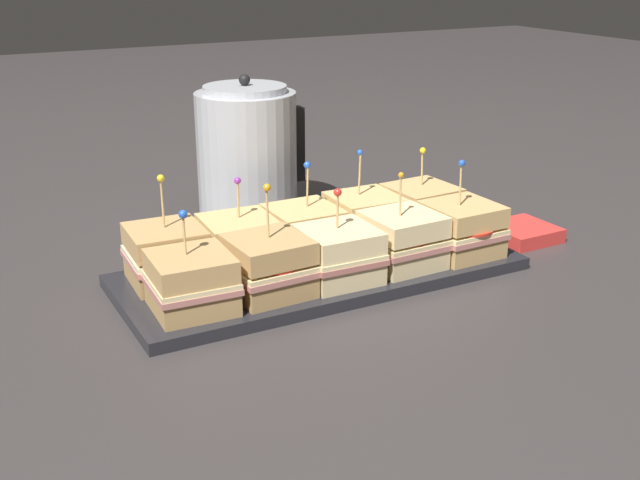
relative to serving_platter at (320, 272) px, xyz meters
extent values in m
plane|color=#383333|center=(0.00, 0.00, -0.01)|extent=(6.00, 6.00, 0.00)
cube|color=#232328|center=(0.00, 0.00, 0.00)|extent=(0.61, 0.25, 0.01)
cube|color=#232328|center=(0.00, 0.00, 0.01)|extent=(0.61, 0.25, 0.01)
cube|color=tan|center=(-0.22, -0.05, 0.02)|extent=(0.11, 0.11, 0.03)
cube|color=tan|center=(-0.22, -0.05, 0.04)|extent=(0.11, 0.11, 0.01)
cube|color=beige|center=(-0.22, -0.05, 0.05)|extent=(0.11, 0.11, 0.01)
cube|color=tan|center=(-0.22, -0.05, 0.07)|extent=(0.11, 0.11, 0.03)
cylinder|color=tan|center=(-0.22, -0.05, 0.11)|extent=(0.00, 0.01, 0.07)
sphere|color=blue|center=(-0.22, -0.05, 0.14)|extent=(0.01, 0.01, 0.01)
cube|color=tan|center=(-0.11, -0.05, 0.02)|extent=(0.11, 0.11, 0.03)
cube|color=tan|center=(-0.11, -0.05, 0.04)|extent=(0.11, 0.11, 0.01)
cube|color=beige|center=(-0.11, -0.05, 0.05)|extent=(0.11, 0.11, 0.01)
cylinder|color=red|center=(-0.11, -0.07, 0.06)|extent=(0.07, 0.07, 0.00)
cube|color=tan|center=(-0.11, -0.05, 0.07)|extent=(0.11, 0.11, 0.03)
cylinder|color=tan|center=(-0.11, -0.05, 0.12)|extent=(0.00, 0.01, 0.08)
sphere|color=orange|center=(-0.11, -0.05, 0.16)|extent=(0.01, 0.01, 0.01)
cube|color=beige|center=(0.00, -0.06, 0.02)|extent=(0.11, 0.11, 0.03)
cube|color=#B26B60|center=(0.00, -0.06, 0.04)|extent=(0.11, 0.11, 0.01)
cube|color=beige|center=(0.00, -0.06, 0.05)|extent=(0.11, 0.11, 0.01)
cube|color=beige|center=(0.00, -0.06, 0.07)|extent=(0.11, 0.11, 0.03)
cylinder|color=tan|center=(0.00, -0.05, 0.11)|extent=(0.00, 0.00, 0.07)
sphere|color=red|center=(0.00, -0.05, 0.14)|extent=(0.01, 0.01, 0.01)
cube|color=beige|center=(0.11, -0.05, 0.02)|extent=(0.11, 0.11, 0.03)
cube|color=tan|center=(0.11, -0.05, 0.04)|extent=(0.11, 0.11, 0.01)
cube|color=beige|center=(0.11, -0.05, 0.05)|extent=(0.11, 0.11, 0.01)
cylinder|color=red|center=(0.11, -0.07, 0.06)|extent=(0.06, 0.06, 0.00)
cube|color=beige|center=(0.11, -0.05, 0.07)|extent=(0.11, 0.11, 0.03)
cylinder|color=tan|center=(0.10, -0.06, 0.12)|extent=(0.00, 0.01, 0.07)
sphere|color=orange|center=(0.10, -0.06, 0.15)|extent=(0.01, 0.01, 0.01)
cube|color=tan|center=(0.22, -0.06, 0.02)|extent=(0.11, 0.11, 0.03)
cube|color=tan|center=(0.22, -0.06, 0.04)|extent=(0.11, 0.11, 0.01)
cube|color=beige|center=(0.22, -0.06, 0.05)|extent=(0.11, 0.11, 0.01)
cylinder|color=red|center=(0.22, -0.07, 0.06)|extent=(0.08, 0.08, 0.00)
cube|color=tan|center=(0.22, -0.06, 0.07)|extent=(0.11, 0.11, 0.03)
cylinder|color=tan|center=(0.21, -0.06, 0.12)|extent=(0.00, 0.01, 0.08)
sphere|color=blue|center=(0.21, -0.06, 0.16)|extent=(0.01, 0.01, 0.01)
cube|color=tan|center=(-0.22, 0.05, 0.02)|extent=(0.11, 0.11, 0.03)
cube|color=tan|center=(-0.22, 0.05, 0.04)|extent=(0.11, 0.11, 0.01)
cube|color=beige|center=(-0.22, 0.05, 0.05)|extent=(0.11, 0.11, 0.01)
cylinder|color=red|center=(-0.22, 0.04, 0.06)|extent=(0.08, 0.08, 0.00)
cube|color=tan|center=(-0.22, 0.05, 0.07)|extent=(0.11, 0.11, 0.03)
cylinder|color=tan|center=(-0.22, 0.06, 0.12)|extent=(0.00, 0.00, 0.08)
sphere|color=yellow|center=(-0.22, 0.06, 0.16)|extent=(0.01, 0.01, 0.01)
cube|color=tan|center=(-0.11, 0.05, 0.02)|extent=(0.11, 0.11, 0.03)
cube|color=tan|center=(-0.11, 0.05, 0.04)|extent=(0.11, 0.11, 0.01)
cube|color=beige|center=(-0.11, 0.05, 0.05)|extent=(0.11, 0.11, 0.01)
cube|color=#E0B771|center=(-0.11, 0.05, 0.07)|extent=(0.11, 0.11, 0.03)
cylinder|color=tan|center=(-0.11, 0.06, 0.11)|extent=(0.00, 0.00, 0.07)
sphere|color=purple|center=(-0.11, 0.06, 0.14)|extent=(0.01, 0.01, 0.01)
cube|color=tan|center=(0.00, 0.05, 0.02)|extent=(0.10, 0.10, 0.03)
cube|color=tan|center=(0.00, 0.05, 0.04)|extent=(0.11, 0.11, 0.01)
cube|color=beige|center=(0.00, 0.05, 0.05)|extent=(0.11, 0.11, 0.01)
cube|color=#E0B771|center=(0.00, 0.05, 0.07)|extent=(0.10, 0.10, 0.03)
cylinder|color=tan|center=(0.01, 0.06, 0.12)|extent=(0.00, 0.01, 0.08)
sphere|color=blue|center=(0.01, 0.06, 0.15)|extent=(0.01, 0.01, 0.01)
cube|color=tan|center=(0.11, 0.05, 0.02)|extent=(0.11, 0.11, 0.03)
cube|color=tan|center=(0.11, 0.05, 0.04)|extent=(0.11, 0.11, 0.01)
cube|color=beige|center=(0.11, 0.05, 0.05)|extent=(0.11, 0.11, 0.01)
cylinder|color=red|center=(0.11, 0.04, 0.06)|extent=(0.07, 0.07, 0.00)
cube|color=#E0B771|center=(0.11, 0.05, 0.07)|extent=(0.11, 0.11, 0.03)
cylinder|color=tan|center=(0.10, 0.06, 0.12)|extent=(0.00, 0.01, 0.08)
sphere|color=blue|center=(0.10, 0.06, 0.16)|extent=(0.01, 0.01, 0.01)
cube|color=tan|center=(0.22, 0.05, 0.02)|extent=(0.11, 0.11, 0.03)
cube|color=tan|center=(0.22, 0.05, 0.04)|extent=(0.11, 0.11, 0.01)
cube|color=beige|center=(0.22, 0.05, 0.05)|extent=(0.11, 0.11, 0.01)
cylinder|color=red|center=(0.22, 0.04, 0.06)|extent=(0.07, 0.07, 0.00)
cube|color=tan|center=(0.22, 0.05, 0.07)|extent=(0.11, 0.11, 0.03)
cylinder|color=tan|center=(0.22, 0.06, 0.12)|extent=(0.00, 0.01, 0.07)
sphere|color=yellow|center=(0.22, 0.06, 0.15)|extent=(0.01, 0.01, 0.01)
cylinder|color=#B7BABF|center=(0.02, 0.32, 0.11)|extent=(0.18, 0.18, 0.23)
cylinder|color=#B7BABF|center=(0.02, 0.32, 0.23)|extent=(0.15, 0.15, 0.01)
sphere|color=black|center=(0.02, 0.32, 0.24)|extent=(0.02, 0.02, 0.02)
cube|color=black|center=(0.12, 0.32, 0.12)|extent=(0.02, 0.02, 0.14)
cube|color=red|center=(0.39, -0.01, 0.00)|extent=(0.11, 0.11, 0.02)
camera|label=1|loc=(-0.53, -0.99, 0.47)|focal=45.00mm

